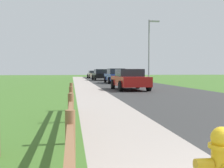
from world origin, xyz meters
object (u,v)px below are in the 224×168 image
object	(u,v)px
parked_suv_red	(130,79)
parked_car_beige	(94,74)
fire_hydrant	(222,167)
parked_car_black	(101,75)
street_lamp	(150,46)
parked_car_blue	(115,76)

from	to	relation	value
parked_suv_red	parked_car_beige	bearing A→B (deg)	90.31
fire_hydrant	parked_car_beige	size ratio (longest dim) A/B	0.19
parked_car_black	street_lamp	world-z (taller)	street_lamp
parked_car_beige	street_lamp	size ratio (longest dim) A/B	0.66
parked_suv_red	parked_car_black	size ratio (longest dim) A/B	1.05
parked_car_blue	parked_car_beige	xyz separation A→B (m)	(-0.78, 20.17, -0.10)
street_lamp	parked_car_blue	bearing A→B (deg)	158.25
parked_car_beige	fire_hydrant	bearing A→B (deg)	-92.91
fire_hydrant	parked_car_beige	xyz separation A→B (m)	(2.43, 47.92, 0.27)
parked_car_beige	parked_car_blue	bearing A→B (deg)	-87.79
parked_car_blue	fire_hydrant	bearing A→B (deg)	-96.60
parked_car_black	parked_car_beige	world-z (taller)	parked_car_black
fire_hydrant	street_lamp	size ratio (longest dim) A/B	0.12
parked_car_blue	street_lamp	xyz separation A→B (m)	(3.43, -1.37, 3.14)
parked_suv_red	parked_car_black	distance (m)	19.83
parked_car_blue	street_lamp	world-z (taller)	street_lamp
fire_hydrant	parked_car_black	bearing A→B (deg)	86.04
parked_car_beige	street_lamp	bearing A→B (deg)	-78.93
street_lamp	parked_car_black	bearing A→B (deg)	111.03
fire_hydrant	parked_suv_red	distance (m)	17.38
parked_car_blue	parked_suv_red	bearing A→B (deg)	-93.31
parked_suv_red	street_lamp	bearing A→B (deg)	66.28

